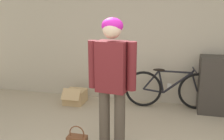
{
  "coord_description": "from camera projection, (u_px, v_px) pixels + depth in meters",
  "views": [
    {
      "loc": [
        0.64,
        -2.34,
        1.9
      ],
      "look_at": [
        -0.12,
        0.72,
        1.12
      ],
      "focal_mm": 42.0,
      "sensor_mm": 36.0,
      "label": 1
    }
  ],
  "objects": [
    {
      "name": "wall_back",
      "position": [
        143.0,
        37.0,
        5.09
      ],
      "size": [
        8.0,
        0.07,
        2.6
      ],
      "color": "#B7AD99",
      "rests_on": "ground_plane"
    },
    {
      "name": "person",
      "position": [
        112.0,
        74.0,
        3.26
      ],
      "size": [
        0.61,
        0.28,
        1.76
      ],
      "rotation": [
        0.0,
        0.0,
        -0.13
      ],
      "color": "#4C4238",
      "rests_on": "ground_plane"
    },
    {
      "name": "bicycle",
      "position": [
        170.0,
        89.0,
        4.93
      ],
      "size": [
        1.69,
        0.46,
        0.77
      ],
      "rotation": [
        0.0,
        0.0,
        0.11
      ],
      "color": "black",
      "rests_on": "ground_plane"
    },
    {
      "name": "cardboard_box",
      "position": [
        75.0,
        97.0,
        5.23
      ],
      "size": [
        0.38,
        0.51,
        0.34
      ],
      "color": "tan",
      "rests_on": "ground_plane"
    }
  ]
}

